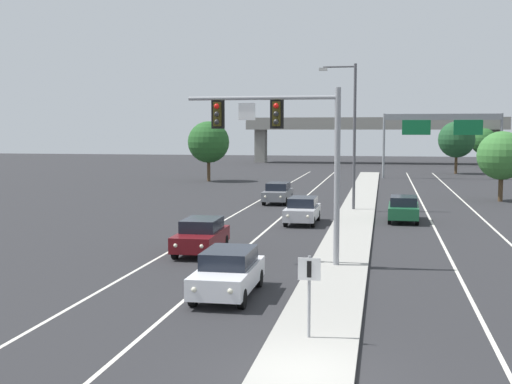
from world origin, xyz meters
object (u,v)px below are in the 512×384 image
Objects in this scene: car_oncoming_silver at (302,210)px; tree_far_left_a at (209,142)px; car_oncoming_grey at (278,193)px; highway_sign_gantry at (442,125)px; overhead_signal_mast at (289,139)px; car_receding_green at (404,208)px; car_oncoming_white at (228,272)px; car_oncoming_darkred at (201,235)px; tree_far_right_a at (484,141)px; street_lamp_median at (351,128)px; tree_far_right_b at (457,140)px; median_sign_post at (309,284)px; tree_far_right_c at (502,156)px.

tree_far_left_a reaches higher than car_oncoming_silver.
highway_sign_gantry is at bearing 63.29° from car_oncoming_grey.
car_receding_green is (5.07, 14.84, -4.47)m from overhead_signal_mast.
highway_sign_gantry reaches higher than tree_far_left_a.
car_oncoming_white is at bearing -91.17° from car_oncoming_silver.
car_oncoming_darkred is (-4.36, 2.26, -4.47)m from overhead_signal_mast.
tree_far_right_a is (20.09, 69.80, 3.01)m from car_oncoming_silver.
overhead_signal_mast is 19.60m from street_lamp_median.
overhead_signal_mast is 1.07× the size of tree_far_right_b.
street_lamp_median is 2.23× the size of car_oncoming_white.
car_oncoming_darkred is at bearing -106.35° from highway_sign_gantry.
street_lamp_median is 18.93m from car_oncoming_darkred.
overhead_signal_mast is 7.01m from car_oncoming_white.
car_oncoming_silver is at bearing -105.84° from tree_far_right_b.
tree_far_right_b is (2.62, 9.53, -1.78)m from highway_sign_gantry.
tree_far_left_a reaches higher than car_oncoming_darkred.
median_sign_post is at bearing -54.27° from car_oncoming_white.
highway_sign_gantry is at bearing 96.30° from tree_far_right_c.
car_oncoming_darkred is at bearing 117.65° from median_sign_post.
car_oncoming_grey is 0.68× the size of tree_far_left_a.
tree_far_right_a is at bearing 68.51° from car_oncoming_grey.
overhead_signal_mast is 24.25m from car_oncoming_grey.
median_sign_post is 0.22× the size of street_lamp_median.
car_receding_green is 47.61m from tree_far_right_b.
tree_far_left_a is 1.18× the size of tree_far_right_c.
tree_far_right_b reaches higher than car_oncoming_grey.
tree_far_right_a is (17.19, 92.40, 2.25)m from median_sign_post.
tree_far_right_a is at bearing 83.50° from tree_far_right_c.
car_receding_green is at bearing -97.94° from highway_sign_gantry.
median_sign_post is at bearing -89.29° from street_lamp_median.
car_oncoming_silver is at bearing -161.46° from car_receding_green.
tree_far_right_a is at bearing 73.94° from car_oncoming_silver.
car_receding_green is at bearing -43.09° from car_oncoming_grey.
tree_far_left_a is (-15.05, 43.81, -1.00)m from overhead_signal_mast.
tree_far_right_a is (17.55, 63.09, -1.96)m from street_lamp_median.
tree_far_right_a is (34.18, 38.81, -0.45)m from tree_far_left_a.
median_sign_post reaches higher than car_oncoming_white.
overhead_signal_mast is at bearing -114.66° from tree_far_right_c.
tree_far_left_a is at bearing -161.80° from highway_sign_gantry.
car_oncoming_grey is at bearing 136.91° from car_receding_green.
overhead_signal_mast is 16.31m from car_receding_green.
tree_far_right_a is (23.28, 59.15, 3.01)m from car_oncoming_grey.
tree_far_right_c reaches higher than car_oncoming_silver.
car_oncoming_grey is at bearing -164.70° from tree_far_right_c.
highway_sign_gantry is 31.83m from tree_far_right_a.
car_oncoming_white is 0.99× the size of car_receding_green.
tree_far_left_a is at bearing 124.40° from street_lamp_median.
tree_far_right_a reaches higher than car_oncoming_silver.
highway_sign_gantry is at bearing -105.40° from tree_far_right_b.
tree_far_right_b is at bearing 32.57° from tree_far_left_a.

